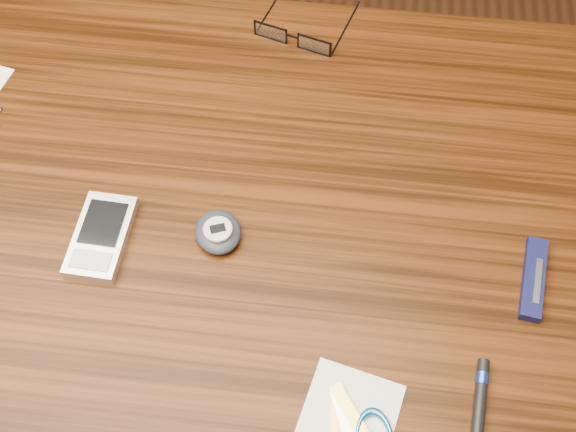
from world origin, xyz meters
name	(u,v)px	position (x,y,z in m)	size (l,w,h in m)	color
ground	(267,427)	(0.00, 0.00, 0.00)	(3.80, 3.80, 0.00)	#472814
desk	(254,273)	(0.00, 0.00, 0.65)	(1.00, 0.70, 0.75)	#351808
eyeglasses	(294,36)	(0.01, 0.28, 0.76)	(0.13, 0.13, 0.02)	black
pda_phone	(101,236)	(-0.15, -0.03, 0.76)	(0.06, 0.10, 0.02)	silver
pedometer	(218,232)	(-0.03, -0.01, 0.76)	(0.06, 0.07, 0.02)	black
notepad_keys	(362,431)	(0.13, -0.20, 0.75)	(0.10, 0.11, 0.01)	silver
pocket_knife	(534,279)	(0.29, -0.03, 0.76)	(0.03, 0.09, 0.01)	black
black_blue_pen	(480,400)	(0.24, -0.16, 0.76)	(0.02, 0.08, 0.01)	black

